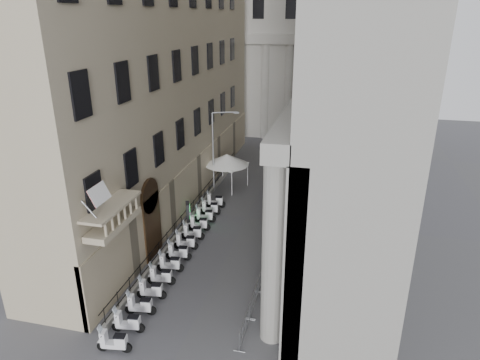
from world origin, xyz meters
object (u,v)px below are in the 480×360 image
object	(u,v)px
street_lamp	(216,146)
pedestrian_b	(296,163)
security_tent	(224,158)
pedestrian_a	(276,166)
scooter_0	(116,351)
info_kiosk	(188,214)

from	to	relation	value
street_lamp	pedestrian_b	bearing A→B (deg)	26.44
street_lamp	pedestrian_b	size ratio (longest dim) A/B	4.64
pedestrian_b	security_tent	bearing A→B (deg)	54.24
security_tent	pedestrian_a	distance (m)	6.24
security_tent	pedestrian_b	bearing A→B (deg)	42.82
security_tent	pedestrian_b	xyz separation A→B (m)	(6.20, 5.75, -1.96)
scooter_0	pedestrian_b	size ratio (longest dim) A/B	0.93
scooter_0	street_lamp	xyz separation A→B (m)	(-0.92, 20.83, 4.41)
info_kiosk	pedestrian_b	xyz separation A→B (m)	(6.79, 14.40, -0.12)
street_lamp	security_tent	bearing A→B (deg)	55.60
street_lamp	pedestrian_a	world-z (taller)	street_lamp
info_kiosk	pedestrian_b	bearing A→B (deg)	41.52
pedestrian_b	street_lamp	bearing A→B (deg)	59.45
street_lamp	info_kiosk	distance (m)	7.93
security_tent	info_kiosk	xyz separation A→B (m)	(-0.59, -8.66, -1.84)
pedestrian_a	pedestrian_b	world-z (taller)	pedestrian_a
street_lamp	pedestrian_b	distance (m)	10.44
security_tent	street_lamp	distance (m)	2.27
security_tent	pedestrian_b	distance (m)	8.68
security_tent	pedestrian_a	xyz separation A→B (m)	(4.35, 4.07, -1.86)
scooter_0	info_kiosk	size ratio (longest dim) A/B	0.82
scooter_0	pedestrian_a	xyz separation A→B (m)	(3.77, 26.44, 0.90)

